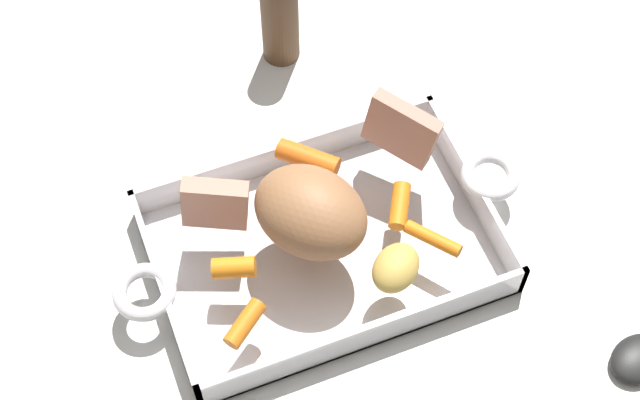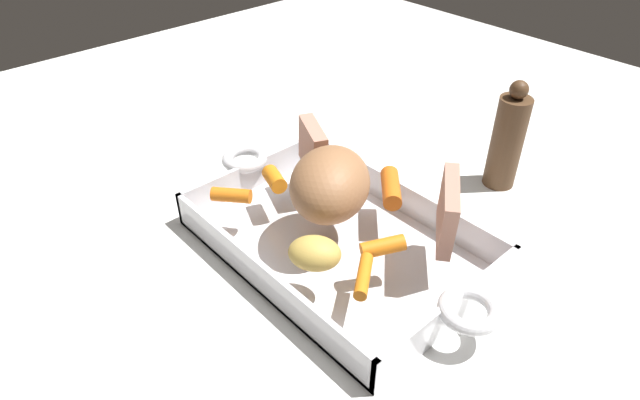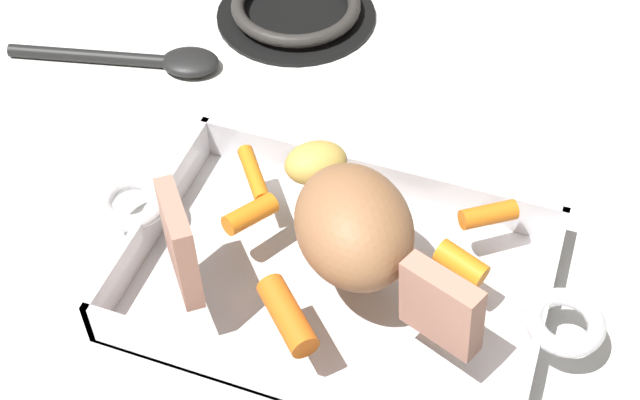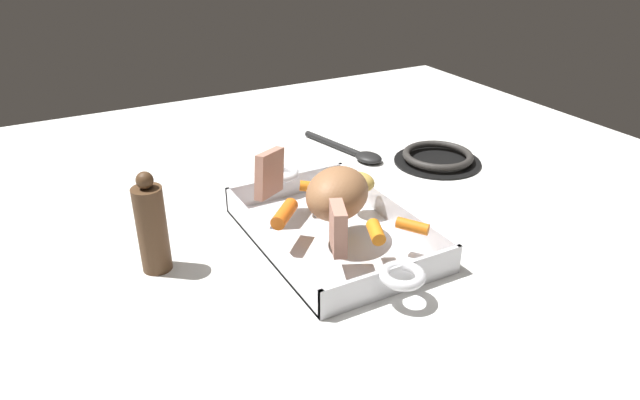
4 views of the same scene
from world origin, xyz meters
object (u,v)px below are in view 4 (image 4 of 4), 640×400
Objects in this scene: roast_slice_thick at (269,173)px; pepper_mill at (152,227)px; pork_roast at (339,193)px; baby_carrot_northeast at (412,226)px; baby_carrot_center_left at (333,179)px; roast_slice_outer at (338,228)px; stove_burner_rear at (438,158)px; baby_carrot_short at (285,214)px; baby_carrot_long at (376,232)px; potato_near_roast at (358,182)px; serving_spoon at (354,152)px; baby_carrot_center_right at (314,187)px; roasting_dish at (332,232)px.

roast_slice_thick is 0.23m from pepper_mill.
baby_carrot_northeast is (0.10, 0.07, -0.03)m from pork_roast.
baby_carrot_northeast is 0.81× the size of baby_carrot_center_left.
roast_slice_outer reaches higher than stove_burner_rear.
baby_carrot_short is at bearing -70.18° from stove_burner_rear.
baby_carrot_long is at bearing 39.72° from baby_carrot_short.
pork_roast reaches higher than baby_carrot_northeast.
potato_near_roast is 0.24× the size of serving_spoon.
baby_carrot_center_right is at bearing 66.72° from roast_slice_thick.
pork_roast is at bearing 71.82° from baby_carrot_short.
stove_burner_rear is at bearing 128.53° from baby_carrot_long.
baby_carrot_northeast is 0.39m from pepper_mill.
baby_carrot_northeast is 0.21× the size of serving_spoon.
potato_near_roast is at bearing -43.34° from serving_spoon.
baby_carrot_long is at bearing -40.56° from serving_spoon.
roast_slice_outer is 0.36× the size of stove_burner_rear.
baby_carrot_northeast is 0.73× the size of baby_carrot_short.
pork_roast is 0.10m from roast_slice_outer.
serving_spoon is 0.56m from pepper_mill.
roast_slice_outer reaches higher than roasting_dish.
potato_near_roast is (0.05, 0.02, 0.01)m from baby_carrot_center_left.
pork_roast reaches higher than baby_carrot_long.
potato_near_roast is (-0.15, 0.13, -0.02)m from roast_slice_outer.
baby_carrot_center_right is 0.18m from baby_carrot_long.
baby_carrot_short reaches higher than baby_carrot_center_left.
baby_carrot_center_right is at bearing 173.98° from roasting_dish.
pork_roast is 0.09m from baby_carrot_short.
stove_burner_rear is 1.16× the size of pepper_mill.
pork_roast is at bearing -171.82° from baby_carrot_long.
roast_slice_thick reaches higher than baby_carrot_center_left.
pepper_mill reaches higher than roasting_dish.
roasting_dish is 0.37m from serving_spoon.
baby_carrot_center_right is at bearing 162.61° from roast_slice_outer.
pepper_mill is (0.06, -0.22, -0.02)m from roast_slice_thick.
roasting_dish is 0.09m from baby_carrot_center_right.
baby_carrot_long is 0.33m from pepper_mill.
roast_slice_thick is 0.41× the size of stove_burner_rear.
roast_slice_outer is at bearing 56.51° from pepper_mill.
pepper_mill is at bearing -101.39° from baby_carrot_short.
baby_carrot_center_left is at bearing 109.29° from baby_carrot_center_right.
pepper_mill reaches higher than baby_carrot_northeast.
roasting_dish is at bearing -145.52° from baby_carrot_northeast.
roasting_dish is 0.09m from baby_carrot_short.
serving_spoon is at bearing 132.74° from baby_carrot_short.
serving_spoon is at bearing 145.41° from roast_slice_outer.
stove_burner_rear is (-0.27, 0.41, -0.07)m from roast_slice_outer.
baby_carrot_long reaches higher than stove_burner_rear.
baby_carrot_short is (-0.03, -0.08, -0.03)m from pork_roast.
roast_slice_thick is 0.35m from serving_spoon.
baby_carrot_short is (-0.12, -0.10, 0.00)m from baby_carrot_long.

